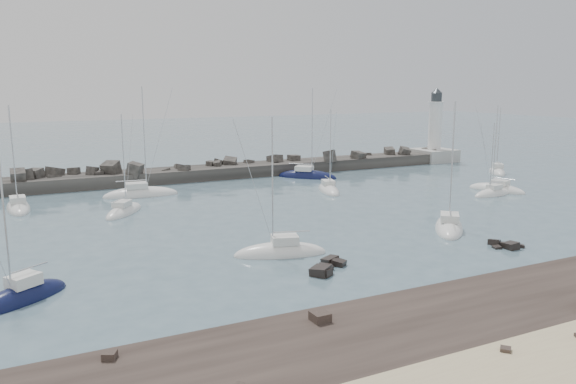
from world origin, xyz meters
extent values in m
plane|color=slate|center=(0.00, 0.00, 0.00)|extent=(400.00, 400.00, 0.00)
cube|color=#2D231F|center=(0.00, -22.00, 0.00)|extent=(140.00, 12.00, 0.70)
cube|color=#2D231F|center=(-22.07, -17.27, 0.54)|extent=(0.93, 0.94, 0.38)
cube|color=#2D231F|center=(-9.85, -17.98, 0.63)|extent=(1.07, 1.12, 0.55)
cube|color=#2D231F|center=(-3.08, -26.02, 0.52)|extent=(0.77, 0.77, 0.34)
cube|color=black|center=(-4.08, -8.74, -0.08)|extent=(1.41, 1.26, 1.12)
cube|color=black|center=(-5.15, -9.87, 0.04)|extent=(2.12, 2.06, 1.45)
cube|color=black|center=(-5.51, -9.30, -0.02)|extent=(0.95, 1.01, 0.71)
cube|color=black|center=(-5.02, -10.18, 0.26)|extent=(1.28, 1.32, 0.71)
cube|color=black|center=(-2.74, -8.49, 0.10)|extent=(1.37, 1.43, 0.89)
cube|color=black|center=(-2.98, -7.57, 0.17)|extent=(1.45, 1.37, 0.97)
cube|color=black|center=(12.54, -10.63, -0.08)|extent=(0.86, 0.81, 0.69)
cube|color=black|center=(13.33, -9.53, 0.11)|extent=(1.40, 1.41, 0.89)
cube|color=black|center=(14.71, -11.03, -0.08)|extent=(1.60, 1.50, 0.97)
cube|color=black|center=(13.52, -11.29, 0.27)|extent=(1.15, 1.16, 0.81)
cube|color=black|center=(13.87, -10.19, 0.06)|extent=(1.03, 1.02, 0.45)
cube|color=#302E2B|center=(-7.50, 38.00, 0.20)|extent=(115.00, 6.00, 3.20)
cube|color=#302E2B|center=(-15.64, 38.20, 2.13)|extent=(2.15, 2.12, 1.89)
cube|color=#302E2B|center=(-18.00, 39.64, 2.10)|extent=(1.94, 2.01, 1.45)
cube|color=#302E2B|center=(-23.21, 38.56, 2.25)|extent=(2.79, 2.73, 1.76)
cube|color=#302E2B|center=(13.61, 38.81, 2.19)|extent=(2.43, 2.91, 1.98)
cube|color=#302E2B|center=(32.80, 39.51, 1.80)|extent=(1.70, 1.69, 0.95)
cube|color=#302E2B|center=(-5.24, 37.46, 1.59)|extent=(1.66, 1.50, 1.10)
cube|color=#302E2B|center=(28.66, 36.37, 2.30)|extent=(3.01, 2.79, 1.78)
cube|color=#302E2B|center=(39.18, 36.97, 2.35)|extent=(2.25, 2.41, 2.11)
cube|color=#302E2B|center=(2.50, 39.06, 1.81)|extent=(1.64, 1.78, 1.52)
cube|color=#302E2B|center=(-24.32, 37.64, 2.32)|extent=(2.04, 1.93, 2.05)
cube|color=#302E2B|center=(4.09, 40.11, 2.03)|extent=(2.15, 1.94, 1.66)
cube|color=#302E2B|center=(46.27, 38.85, 1.74)|extent=(2.73, 2.52, 1.90)
cube|color=#302E2B|center=(-14.89, 37.73, 1.76)|extent=(1.40, 1.42, 1.22)
cube|color=#302E2B|center=(3.26, 38.13, 2.05)|extent=(1.65, 1.62, 1.31)
cube|color=#302E2B|center=(-2.59, 38.85, 1.74)|extent=(1.99, 2.18, 1.74)
cube|color=#302E2B|center=(45.79, 36.61, 1.97)|extent=(1.55, 1.44, 1.12)
cube|color=#302E2B|center=(36.91, 38.57, 2.18)|extent=(2.43, 2.70, 2.03)
cube|color=#302E2B|center=(-2.67, 36.28, 2.03)|extent=(2.16, 2.27, 1.36)
cube|color=#302E2B|center=(-20.58, 39.49, 2.09)|extent=(2.98, 2.88, 2.15)
cube|color=#302E2B|center=(9.14, 39.34, 1.74)|extent=(1.84, 1.74, 1.46)
cube|color=#302E2B|center=(22.35, 35.53, 2.49)|extent=(2.76, 2.98, 2.65)
cube|color=#302E2B|center=(5.76, 39.15, 2.10)|extent=(2.70, 2.92, 2.03)
cube|color=#302E2B|center=(-13.04, 37.92, 2.32)|extent=(3.35, 3.35, 2.68)
cube|color=#302E2B|center=(-10.07, 35.76, 2.33)|extent=(2.91, 2.88, 2.49)
cube|color=#302E2B|center=(17.16, 38.78, 2.20)|extent=(1.89, 1.59, 1.13)
cube|color=#302E2B|center=(38.58, 36.88, 1.80)|extent=(1.43, 1.28, 1.29)
cube|color=#302E2B|center=(-25.30, 36.66, 2.32)|extent=(1.91, 2.48, 2.33)
cube|color=#302E2B|center=(-20.88, 38.16, 1.50)|extent=(2.25, 1.92, 1.65)
cube|color=#ACACA6|center=(47.00, 38.00, 0.80)|extent=(7.00, 7.00, 3.00)
cylinder|color=white|center=(47.00, 38.00, 6.80)|extent=(2.50, 2.50, 9.00)
cylinder|color=white|center=(47.00, 38.00, 11.23)|extent=(3.20, 3.20, 0.25)
cylinder|color=#2F3438|center=(47.00, 38.00, 12.10)|extent=(2.00, 2.00, 1.60)
cone|color=#2F3438|center=(47.00, 38.00, 13.40)|extent=(2.20, 2.20, 1.00)
ellipsoid|color=white|center=(-25.64, 26.09, 0.05)|extent=(2.86, 8.36, 2.14)
cube|color=white|center=(-25.63, 25.67, 1.31)|extent=(1.75, 2.38, 0.70)
cylinder|color=silver|center=(-25.67, 26.75, 6.55)|extent=(0.12, 0.12, 11.17)
cylinder|color=silver|center=(-25.61, 25.10, 1.95)|extent=(0.22, 3.31, 0.10)
ellipsoid|color=#0E143B|center=(-26.07, -5.51, 0.05)|extent=(7.23, 5.95, 2.19)
cube|color=white|center=(-25.77, -5.31, 1.38)|extent=(2.50, 2.35, 0.80)
cylinder|color=silver|center=(-26.55, -5.84, 5.87)|extent=(0.14, 0.14, 9.77)
cylinder|color=silver|center=(-25.36, -5.02, 2.13)|extent=(2.45, 1.74, 0.11)
ellipsoid|color=white|center=(-14.83, 18.67, 0.05)|extent=(6.37, 7.60, 1.96)
cube|color=white|center=(-15.05, 18.36, 1.19)|extent=(2.50, 2.64, 0.63)
cylinder|color=silver|center=(-14.48, 19.16, 6.04)|extent=(0.11, 0.11, 10.32)
cylinder|color=silver|center=(-15.37, 17.92, 1.78)|extent=(1.85, 2.54, 0.09)
ellipsoid|color=white|center=(-10.95, 28.05, 0.05)|extent=(10.02, 4.03, 2.39)
cube|color=white|center=(-11.44, 28.10, 1.43)|extent=(2.92, 2.24, 0.73)
cylinder|color=silver|center=(-10.18, 27.97, 7.65)|extent=(0.13, 0.13, 13.17)
cylinder|color=silver|center=(-12.12, 28.17, 2.11)|extent=(3.89, 0.51, 0.10)
ellipsoid|color=white|center=(-5.75, -3.78, 0.05)|extent=(8.43, 4.68, 2.19)
cube|color=white|center=(-5.36, -3.89, 1.35)|extent=(2.62, 2.20, 0.74)
cylinder|color=silver|center=(-6.36, -3.60, 6.41)|extent=(0.13, 0.13, 10.87)
cylinder|color=silver|center=(-4.82, -4.05, 2.03)|extent=(3.12, 1.02, 0.11)
ellipsoid|color=white|center=(12.91, 19.76, 0.05)|extent=(4.50, 7.99, 1.97)
cube|color=white|center=(13.03, 20.12, 1.21)|extent=(2.10, 2.49, 0.64)
cylinder|color=silver|center=(12.74, 19.17, 6.04)|extent=(0.11, 0.11, 10.30)
cylinder|color=silver|center=(13.18, 20.63, 1.80)|extent=(0.98, 2.95, 0.09)
ellipsoid|color=white|center=(13.35, -3.53, 0.05)|extent=(7.76, 8.41, 2.27)
cube|color=white|center=(13.07, -3.86, 1.38)|extent=(2.94, 3.01, 0.73)
cylinder|color=silver|center=(13.81, -3.00, 6.93)|extent=(0.13, 0.13, 11.82)
cylinder|color=silver|center=(12.67, -4.33, 2.06)|extent=(2.36, 2.73, 0.10)
ellipsoid|color=#0E143B|center=(15.84, 31.48, 0.05)|extent=(8.89, 8.77, 2.39)
cube|color=white|center=(15.50, 31.82, 1.44)|extent=(3.25, 3.24, 0.75)
cylinder|color=silver|center=(16.38, 30.95, 7.50)|extent=(0.13, 0.13, 12.87)
cylinder|color=silver|center=(15.02, 32.28, 2.14)|extent=(2.81, 2.74, 0.11)
ellipsoid|color=white|center=(30.98, 7.73, 0.05)|extent=(6.68, 2.68, 1.79)
cube|color=white|center=(31.30, 7.76, 1.11)|extent=(1.95, 1.49, 0.61)
cylinder|color=silver|center=(30.46, 7.67, 5.20)|extent=(0.10, 0.10, 8.79)
cylinder|color=silver|center=(31.75, 7.81, 1.68)|extent=(2.60, 0.35, 0.09)
ellipsoid|color=white|center=(33.95, 9.78, 0.05)|extent=(4.99, 8.35, 2.04)
cube|color=white|center=(34.08, 9.40, 1.24)|extent=(2.26, 2.64, 0.65)
cylinder|color=silver|center=(33.73, 10.38, 6.30)|extent=(0.11, 0.11, 10.77)
cylinder|color=silver|center=(34.26, 8.88, 1.85)|extent=(1.15, 3.04, 0.09)
ellipsoid|color=white|center=(46.27, 21.43, 0.05)|extent=(6.13, 7.23, 2.10)
cube|color=white|center=(46.06, 21.13, 1.31)|extent=(2.39, 2.52, 0.74)
cylinder|color=silver|center=(46.62, 21.90, 5.87)|extent=(0.13, 0.13, 9.86)
cylinder|color=silver|center=(45.76, 20.72, 1.99)|extent=(1.81, 2.42, 0.11)
camera|label=1|loc=(-25.75, -45.72, 14.40)|focal=35.00mm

